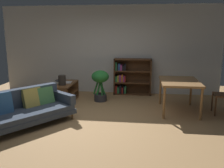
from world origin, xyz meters
TOP-DOWN VIEW (x-y plane):
  - ground_plane at (0.00, 0.00)m, footprint 8.16×8.16m
  - back_wall_panel at (0.00, 2.70)m, footprint 6.80×0.10m
  - fabric_couch at (-1.32, -0.28)m, footprint 1.75×1.94m
  - media_console at (-1.01, 1.41)m, footprint 0.39×1.12m
  - open_laptop at (-1.08, 1.51)m, footprint 0.46×0.35m
  - desk_speaker at (-1.04, 1.20)m, footprint 0.20×0.20m
  - potted_floor_plant at (-0.10, 1.62)m, footprint 0.48×0.48m
  - dining_table at (1.94, 0.96)m, footprint 0.89×1.26m
  - bookshelf at (0.68, 2.52)m, footprint 1.14×0.31m

SIDE VIEW (x-z plane):
  - ground_plane at x=0.00m, z-range 0.00..0.00m
  - media_console at x=-1.01m, z-range 0.00..0.52m
  - fabric_couch at x=-1.32m, z-range -0.02..0.72m
  - bookshelf at x=0.68m, z-range -0.02..1.09m
  - open_laptop at x=-1.08m, z-range 0.50..0.59m
  - potted_floor_plant at x=-0.10m, z-range 0.12..0.99m
  - desk_speaker at x=-1.04m, z-range 0.52..0.78m
  - dining_table at x=1.94m, z-range 0.30..1.07m
  - back_wall_panel at x=0.00m, z-range 0.00..2.70m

